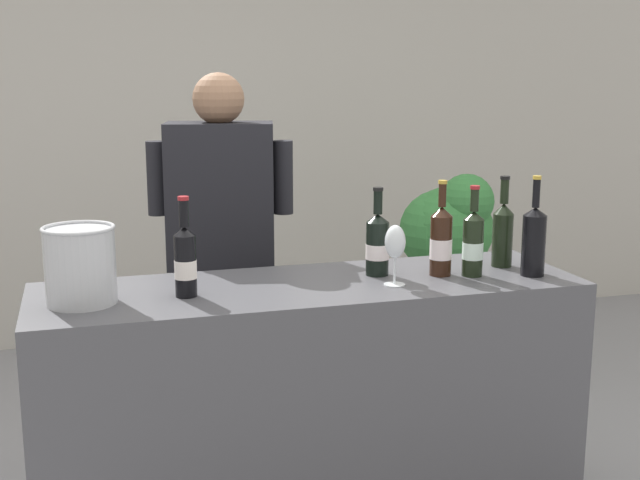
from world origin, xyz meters
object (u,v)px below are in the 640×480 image
wine_bottle_1 (185,260)px  wine_bottle_3 (377,244)px  wine_bottle_2 (534,239)px  wine_bottle_4 (473,243)px  wine_glass (395,244)px  ice_bucket (80,265)px  wine_bottle_0 (503,232)px  wine_bottle_5 (441,241)px  potted_shrub (449,252)px  person_server (223,284)px

wine_bottle_1 → wine_bottle_3: wine_bottle_1 is taller
wine_bottle_2 → wine_bottle_4: (-0.21, 0.06, -0.01)m
wine_glass → ice_bucket: 1.02m
wine_bottle_0 → wine_bottle_1: (-1.18, -0.09, -0.01)m
wine_bottle_3 → wine_bottle_1: bearing=-172.3°
wine_bottle_4 → wine_bottle_0: bearing=30.4°
wine_bottle_5 → ice_bucket: wine_bottle_5 is taller
potted_shrub → wine_bottle_4: bearing=-112.5°
wine_glass → person_server: bearing=121.2°
ice_bucket → wine_bottle_4: bearing=-0.9°
wine_bottle_4 → ice_bucket: 1.33m
ice_bucket → potted_shrub: 2.34m
wine_bottle_5 → potted_shrub: (0.67, 1.32, -0.36)m
wine_bottle_3 → wine_bottle_5: 0.22m
wine_bottle_0 → wine_bottle_2: size_ratio=0.95×
wine_glass → wine_bottle_0: bearing=16.9°
wine_bottle_4 → wine_bottle_2: bearing=-15.2°
wine_bottle_1 → ice_bucket: wine_bottle_1 is taller
wine_bottle_0 → wine_bottle_2: 0.16m
wine_bottle_2 → wine_bottle_4: wine_bottle_2 is taller
wine_bottle_5 → wine_glass: bearing=-157.5°
wine_bottle_4 → potted_shrub: (0.56, 1.36, -0.35)m
wine_bottle_0 → wine_bottle_2: wine_bottle_2 is taller
potted_shrub → wine_glass: bearing=-121.9°
wine_glass → wine_bottle_5: bearing=22.5°
wine_bottle_0 → person_server: size_ratio=0.20×
wine_glass → ice_bucket: ice_bucket is taller
wine_glass → wine_bottle_3: bearing=92.4°
wine_bottle_4 → potted_shrub: wine_bottle_4 is taller
wine_bottle_2 → ice_bucket: size_ratio=1.44×
wine_bottle_5 → ice_bucket: 1.23m
wine_bottle_0 → potted_shrub: wine_bottle_0 is taller
wine_bottle_5 → wine_bottle_1: bearing=-178.3°
wine_bottle_0 → person_server: person_server is taller
wine_bottle_1 → ice_bucket: size_ratio=1.32×
wine_glass → wine_bottle_1: bearing=175.1°
wine_bottle_0 → potted_shrub: bearing=72.8°
wine_bottle_5 → wine_glass: (-0.21, -0.09, 0.02)m
potted_shrub → person_server: bearing=-154.2°
wine_bottle_0 → potted_shrub: (0.39, 1.26, -0.37)m
wine_bottle_4 → wine_glass: (-0.31, -0.05, 0.02)m
wine_bottle_0 → wine_bottle_5: 0.28m
wine_bottle_2 → wine_bottle_5: bearing=162.7°
wine_bottle_1 → wine_bottle_3: size_ratio=1.04×
wine_glass → person_server: person_server is taller
wine_bottle_2 → wine_bottle_5: 0.33m
wine_bottle_3 → potted_shrub: size_ratio=0.27×
wine_bottle_3 → ice_bucket: (-1.01, -0.09, 0.01)m
wine_bottle_5 → wine_glass: size_ratio=1.64×
wine_bottle_2 → ice_bucket: (-1.54, 0.08, -0.01)m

